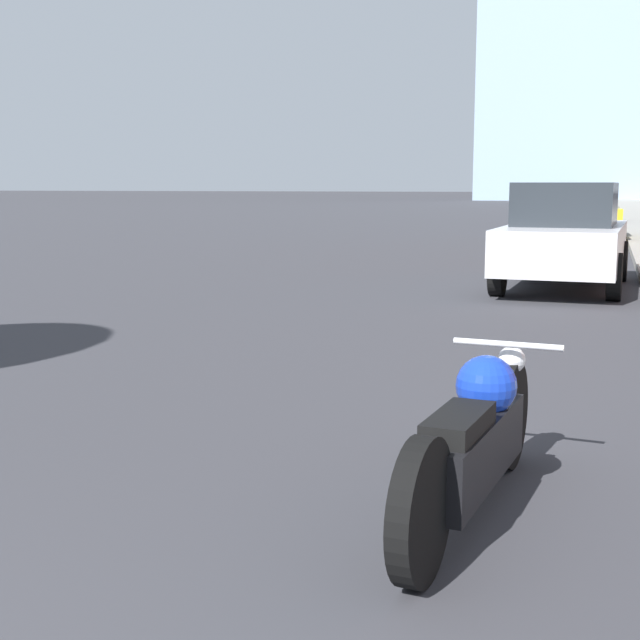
# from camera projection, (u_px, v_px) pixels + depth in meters

# --- Properties ---
(motorcycle) EXTENTS (0.62, 2.30, 0.77)m
(motorcycle) POSITION_uv_depth(u_px,v_px,m) (475.00, 439.00, 4.43)
(motorcycle) COLOR black
(motorcycle) RESTS_ON ground_plane
(parked_car_silver) EXTENTS (2.00, 4.57, 1.67)m
(parked_car_silver) POSITION_uv_depth(u_px,v_px,m) (565.00, 235.00, 14.09)
(parked_car_silver) COLOR #BCBCC1
(parked_car_silver) RESTS_ON ground_plane
(parked_car_yellow) EXTENTS (2.06, 3.98, 1.69)m
(parked_car_yellow) POSITION_uv_depth(u_px,v_px,m) (585.00, 213.00, 25.44)
(parked_car_yellow) COLOR gold
(parked_car_yellow) RESTS_ON ground_plane
(parked_car_blue) EXTENTS (2.18, 4.00, 1.68)m
(parked_car_blue) POSITION_uv_depth(u_px,v_px,m) (591.00, 204.00, 36.43)
(parked_car_blue) COLOR #1E3899
(parked_car_blue) RESTS_ON ground_plane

